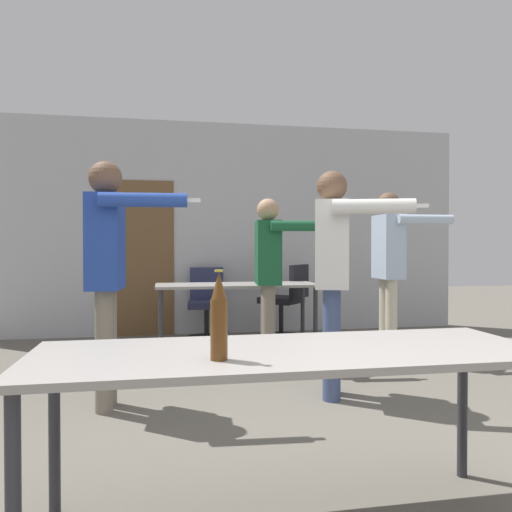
{
  "coord_description": "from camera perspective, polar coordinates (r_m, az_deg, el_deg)",
  "views": [
    {
      "loc": [
        -0.8,
        -1.5,
        1.17
      ],
      "look_at": [
        -0.08,
        2.33,
        1.1
      ],
      "focal_mm": 35.0,
      "sensor_mm": 36.0,
      "label": 1
    }
  ],
  "objects": [
    {
      "name": "office_chair_far_left",
      "position": [
        6.47,
        -5.67,
        -5.69
      ],
      "size": [
        0.52,
        0.57,
        0.9
      ],
      "rotation": [
        0.0,
        0.0,
        3.05
      ],
      "color": "black",
      "rests_on": "ground_plane"
    },
    {
      "name": "person_right_polo",
      "position": [
        3.92,
        8.87,
        -0.54
      ],
      "size": [
        0.74,
        0.81,
        1.76
      ],
      "rotation": [
        0.0,
        0.0,
        -1.9
      ],
      "color": "#3D4C75",
      "rests_on": "ground_plane"
    },
    {
      "name": "beer_bottle",
      "position": [
        1.87,
        -4.26,
        -7.04
      ],
      "size": [
        0.06,
        0.06,
        0.34
      ],
      "color": "#563314",
      "rests_on": "conference_table_near"
    },
    {
      "name": "person_far_watching",
      "position": [
        3.75,
        -16.58,
        -0.18
      ],
      "size": [
        0.79,
        0.64,
        1.79
      ],
      "rotation": [
        0.0,
        0.0,
        -1.64
      ],
      "color": "slate",
      "rests_on": "ground_plane"
    },
    {
      "name": "conference_table_far",
      "position": [
        5.73,
        -2.2,
        -3.98
      ],
      "size": [
        1.83,
        0.65,
        0.75
      ],
      "color": "gray",
      "rests_on": "ground_plane"
    },
    {
      "name": "office_chair_far_right",
      "position": [
        6.47,
        3.48,
        -5.39
      ],
      "size": [
        0.69,
        0.68,
        0.95
      ],
      "rotation": [
        0.0,
        0.0,
        0.84
      ],
      "color": "black",
      "rests_on": "ground_plane"
    },
    {
      "name": "back_wall",
      "position": [
        6.84,
        -4.13,
        3.1
      ],
      "size": [
        6.76,
        0.12,
        2.86
      ],
      "color": "#BCBCC1",
      "rests_on": "ground_plane"
    },
    {
      "name": "person_left_plaid",
      "position": [
        4.97,
        1.53,
        -0.96
      ],
      "size": [
        0.74,
        0.67,
        1.65
      ],
      "rotation": [
        0.0,
        0.0,
        -1.68
      ],
      "color": "slate",
      "rests_on": "ground_plane"
    },
    {
      "name": "person_near_casual",
      "position": [
        5.38,
        15.03,
        -0.12
      ],
      "size": [
        0.77,
        0.59,
        1.74
      ],
      "rotation": [
        0.0,
        0.0,
        -1.6
      ],
      "color": "beige",
      "rests_on": "ground_plane"
    },
    {
      "name": "conference_table_near",
      "position": [
        2.1,
        3.97,
        -12.33
      ],
      "size": [
        2.09,
        0.73,
        0.75
      ],
      "color": "gray",
      "rests_on": "ground_plane"
    }
  ]
}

